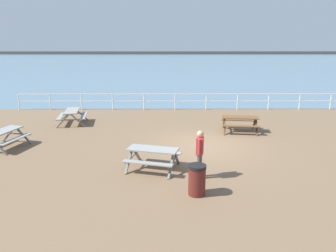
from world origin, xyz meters
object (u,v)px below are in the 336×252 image
(picnic_table_far_left, at_px, (240,120))
(picnic_table_far_right, at_px, (3,135))
(litter_bin, at_px, (197,180))
(picnic_table_seaward, at_px, (153,154))
(picnic_table_mid_centre, at_px, (72,114))
(visitor, at_px, (200,151))

(picnic_table_far_left, bearing_deg, picnic_table_far_right, -159.85)
(litter_bin, bearing_deg, picnic_table_far_right, 150.63)
(picnic_table_far_right, distance_m, picnic_table_seaward, 6.98)
(picnic_table_far_left, relative_size, litter_bin, 2.07)
(picnic_table_mid_centre, bearing_deg, picnic_table_seaward, -152.41)
(picnic_table_far_left, distance_m, visitor, 6.34)
(picnic_table_seaward, bearing_deg, picnic_table_far_right, 175.21)
(picnic_table_far_right, bearing_deg, litter_bin, -104.85)
(picnic_table_mid_centre, xyz_separation_m, litter_bin, (6.14, -8.67, -0.10))
(visitor, bearing_deg, litter_bin, -86.66)
(picnic_table_mid_centre, xyz_separation_m, picnic_table_far_left, (8.98, -1.67, 0.00))
(picnic_table_mid_centre, bearing_deg, picnic_table_far_left, -108.50)
(picnic_table_seaward, distance_m, visitor, 1.83)
(picnic_table_far_right, bearing_deg, visitor, -97.02)
(picnic_table_far_left, bearing_deg, picnic_table_mid_centre, 176.39)
(visitor, bearing_deg, picnic_table_seaward, 166.21)
(litter_bin, bearing_deg, picnic_table_far_left, 68.00)
(visitor, bearing_deg, picnic_table_mid_centre, 143.03)
(picnic_table_seaward, bearing_deg, picnic_table_far_left, 65.04)
(picnic_table_mid_centre, bearing_deg, picnic_table_far_right, 148.81)
(picnic_table_mid_centre, relative_size, picnic_table_seaward, 0.93)
(picnic_table_far_left, xyz_separation_m, picnic_table_far_right, (-10.78, -2.54, 0.00))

